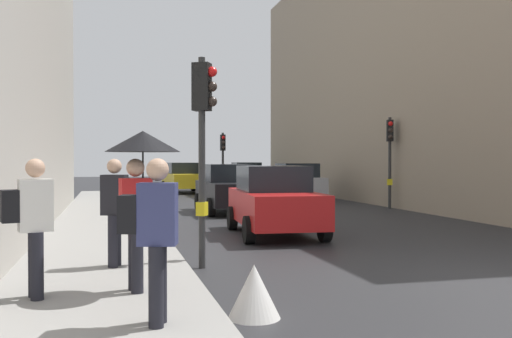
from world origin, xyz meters
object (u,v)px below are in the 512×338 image
at_px(traffic_light_far_median, 223,152).
at_px(pedestrian_with_grey_backpack, 153,231).
at_px(traffic_light_near_right, 203,123).
at_px(car_dark_suv, 228,188).
at_px(car_red_sedan, 274,201).
at_px(pedestrian_with_black_backpack, 32,219).
at_px(car_yellow_taxi, 183,178).
at_px(pedestrian_in_dark_coat, 114,208).
at_px(car_green_estate, 246,176).
at_px(car_silver_hatchback, 296,182).
at_px(pedestrian_with_umbrella, 141,165).
at_px(warning_sign_triangle, 254,291).
at_px(traffic_light_mid_street, 390,146).

distance_m(traffic_light_far_median, pedestrian_with_grey_backpack, 23.92).
distance_m(traffic_light_near_right, car_dark_suv, 10.83).
relative_size(car_red_sedan, pedestrian_with_black_backpack, 2.44).
height_order(car_red_sedan, pedestrian_with_grey_backpack, pedestrian_with_grey_backpack).
distance_m(car_red_sedan, pedestrian_with_grey_backpack, 8.63).
xyz_separation_m(traffic_light_far_median, car_yellow_taxi, (-1.61, 3.99, -1.43)).
bearing_deg(pedestrian_with_black_backpack, traffic_light_far_median, 72.84).
distance_m(traffic_light_near_right, pedestrian_in_dark_coat, 2.12).
bearing_deg(pedestrian_in_dark_coat, car_yellow_taxi, 80.26).
distance_m(car_red_sedan, car_green_estate, 22.59).
xyz_separation_m(traffic_light_near_right, car_silver_hatchback, (6.84, 15.39, -1.69)).
height_order(pedestrian_with_umbrella, warning_sign_triangle, pedestrian_with_umbrella).
relative_size(traffic_light_near_right, car_dark_suv, 0.88).
bearing_deg(car_yellow_taxi, pedestrian_with_grey_backpack, -97.74).
bearing_deg(traffic_light_mid_street, car_dark_suv, 179.53).
height_order(car_dark_suv, pedestrian_in_dark_coat, pedestrian_in_dark_coat).
relative_size(car_green_estate, car_dark_suv, 1.01).
xyz_separation_m(traffic_light_far_median, pedestrian_in_dark_coat, (-5.69, -19.77, -1.18)).
bearing_deg(car_green_estate, car_yellow_taxi, -148.70).
height_order(traffic_light_near_right, car_red_sedan, traffic_light_near_right).
bearing_deg(warning_sign_triangle, car_red_sedan, 71.92).
relative_size(car_silver_hatchback, car_green_estate, 1.00).
height_order(traffic_light_near_right, pedestrian_with_black_backpack, traffic_light_near_right).
height_order(traffic_light_near_right, car_green_estate, traffic_light_near_right).
relative_size(traffic_light_near_right, traffic_light_mid_street, 1.04).
relative_size(traffic_light_far_median, pedestrian_with_black_backpack, 1.89).
bearing_deg(pedestrian_with_black_backpack, car_dark_suv, 67.93).
bearing_deg(warning_sign_triangle, pedestrian_in_dark_coat, 118.33).
relative_size(traffic_light_near_right, traffic_light_far_median, 1.11).
height_order(traffic_light_far_median, car_yellow_taxi, traffic_light_far_median).
relative_size(pedestrian_with_black_backpack, warning_sign_triangle, 2.72).
xyz_separation_m(pedestrian_with_umbrella, warning_sign_triangle, (1.28, -1.09, -1.52)).
xyz_separation_m(traffic_light_near_right, pedestrian_with_umbrella, (-1.20, -2.22, -0.72)).
distance_m(car_green_estate, pedestrian_with_grey_backpack, 31.05).
xyz_separation_m(traffic_light_near_right, car_dark_suv, (2.59, 10.37, -1.69)).
distance_m(traffic_light_far_median, warning_sign_triangle, 23.20).
bearing_deg(traffic_light_near_right, warning_sign_triangle, -88.49).
bearing_deg(traffic_light_mid_street, car_silver_hatchback, 113.34).
bearing_deg(traffic_light_mid_street, pedestrian_with_black_backpack, -132.51).
bearing_deg(traffic_light_near_right, pedestrian_with_black_backpack, -137.83).
height_order(car_silver_hatchback, pedestrian_in_dark_coat, pedestrian_in_dark_coat).
bearing_deg(car_yellow_taxi, traffic_light_near_right, -96.23).
xyz_separation_m(pedestrian_in_dark_coat, warning_sign_triangle, (1.61, -2.99, -0.81)).
bearing_deg(car_red_sedan, pedestrian_with_umbrella, -120.58).
xyz_separation_m(traffic_light_near_right, car_yellow_taxi, (2.56, 23.43, -1.69)).
xyz_separation_m(traffic_light_near_right, warning_sign_triangle, (0.09, -3.31, -2.24)).
distance_m(car_yellow_taxi, car_green_estate, 5.18).
bearing_deg(pedestrian_with_umbrella, car_dark_suv, 73.24).
bearing_deg(traffic_light_near_right, car_dark_suv, 75.96).
height_order(car_red_sedan, pedestrian_with_black_backpack, pedestrian_with_black_backpack).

